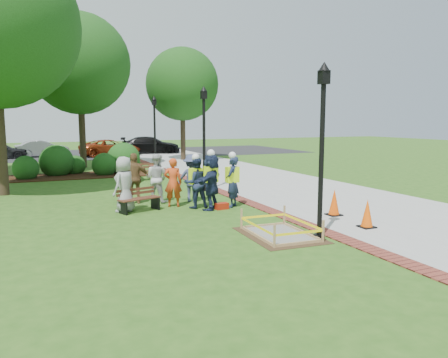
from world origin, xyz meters
name	(u,v)px	position (x,y,z in m)	size (l,w,h in m)	color
ground	(225,218)	(0.00, 0.00, 0.00)	(100.00, 100.00, 0.00)	#285116
sidewalk	(236,173)	(5.00, 10.00, 0.01)	(6.00, 60.00, 0.02)	#9E9E99
brick_edging	(179,176)	(1.75, 10.00, 0.01)	(0.50, 60.00, 0.03)	maroon
mulch_bed	(81,176)	(-3.00, 12.00, 0.02)	(7.00, 3.00, 0.05)	#381E0F
parking_lot	(100,154)	(0.00, 27.00, 0.00)	(36.00, 12.00, 0.01)	black
wet_concrete_pad	(280,226)	(0.51, -2.36, 0.23)	(1.79, 2.37, 0.55)	#47331E
bench_near	(139,204)	(-2.13, 1.92, 0.24)	(1.44, 0.87, 0.74)	brown
bench_far	(142,175)	(-0.43, 9.05, 0.26)	(1.51, 0.54, 0.81)	brown
cone_front	(367,214)	(3.05, -2.64, 0.38)	(0.40, 0.40, 0.79)	black
cone_back	(334,203)	(3.19, -1.04, 0.40)	(0.42, 0.42, 0.82)	black
cone_far	(210,166)	(3.80, 10.82, 0.33)	(0.35, 0.35, 0.68)	black
toolbox	(222,206)	(0.43, 1.22, 0.11)	(0.42, 0.23, 0.21)	#A61F0C
lamp_near	(322,138)	(1.25, -3.00, 2.48)	(0.28, 0.28, 4.26)	black
lamp_mid	(204,130)	(1.25, 5.00, 2.48)	(0.28, 0.28, 4.26)	black
lamp_far	(155,127)	(1.25, 13.00, 2.48)	(0.28, 0.28, 4.26)	black
tree_back	(79,64)	(-2.41, 16.39, 6.23)	(6.05, 6.05, 9.27)	#3D2D1E
tree_right	(182,84)	(4.79, 18.70, 5.42)	(5.19, 5.19, 8.03)	#3D2D1E
shrub_a	(26,179)	(-5.59, 11.68, 0.00)	(1.26, 1.26, 1.26)	#183E11
shrub_b	(57,176)	(-4.12, 12.66, 0.00)	(1.75, 1.75, 1.75)	#183E11
shrub_c	(105,175)	(-1.81, 11.80, 0.00)	(1.28, 1.28, 1.28)	#183E11
shrub_d	(124,173)	(-0.68, 12.42, 0.00)	(1.81, 1.81, 1.81)	#183E11
shrub_e	(76,174)	(-3.16, 13.03, 0.00)	(1.09, 1.09, 1.09)	#183E11
casual_person_a	(124,184)	(-2.56, 2.07, 0.88)	(0.66, 0.65, 1.77)	gray
casual_person_b	(173,183)	(-0.90, 2.28, 0.82)	(0.61, 0.50, 1.64)	#CC4018
casual_person_c	(157,178)	(-1.21, 3.25, 0.86)	(0.65, 0.63, 1.73)	silver
casual_person_d	(135,178)	(-1.96, 3.36, 0.88)	(0.62, 0.47, 1.77)	brown
casual_person_e	(192,178)	(-0.03, 2.86, 0.84)	(0.64, 0.58, 1.69)	#3A4265
hivis_worker_a	(211,180)	(0.10, 1.34, 0.97)	(0.68, 0.67, 1.97)	#171A3C
hivis_worker_b	(232,180)	(0.91, 1.45, 0.92)	(0.63, 0.64, 1.86)	#192843
hivis_worker_c	(196,181)	(-0.27, 1.75, 0.90)	(0.55, 0.37, 1.82)	#1C254A
parked_car_a	(0,159)	(-7.58, 24.99, 0.00)	(4.32, 1.88, 1.41)	black
parked_car_b	(43,157)	(-4.61, 25.64, 0.00)	(4.36, 1.90, 1.42)	#999A9E
parked_car_c	(111,156)	(0.45, 24.34, 0.00)	(4.45, 1.93, 1.45)	#9D3613
parked_car_d	(151,153)	(4.12, 25.71, 0.00)	(4.88, 2.12, 1.59)	black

